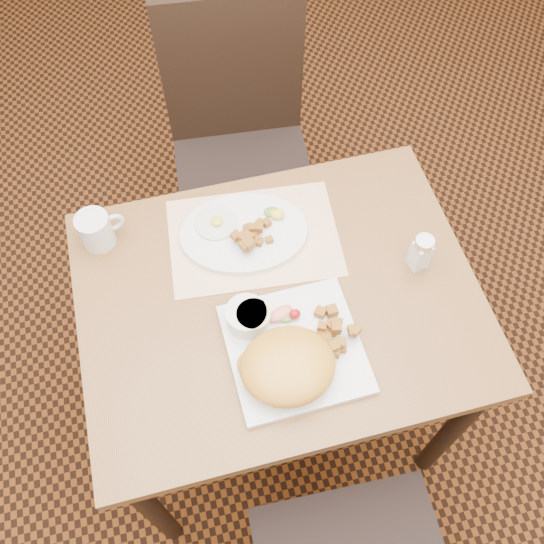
{
  "coord_description": "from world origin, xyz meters",
  "views": [
    {
      "loc": [
        -0.18,
        -0.62,
        1.95
      ],
      "look_at": [
        -0.01,
        0.03,
        0.82
      ],
      "focal_mm": 40.0,
      "sensor_mm": 36.0,
      "label": 1
    }
  ],
  "objects_px": {
    "coffee_mug": "(96,230)",
    "table": "(279,318)",
    "plate_square": "(295,349)",
    "plate_oval": "(244,233)",
    "salt_shaker": "(421,252)",
    "chair_far": "(240,140)"
  },
  "relations": [
    {
      "from": "salt_shaker",
      "to": "chair_far",
      "type": "bearing_deg",
      "value": 112.31
    },
    {
      "from": "table",
      "to": "plate_square",
      "type": "bearing_deg",
      "value": -90.75
    },
    {
      "from": "salt_shaker",
      "to": "coffee_mug",
      "type": "relative_size",
      "value": 0.91
    },
    {
      "from": "plate_square",
      "to": "plate_oval",
      "type": "height_order",
      "value": "plate_oval"
    },
    {
      "from": "salt_shaker",
      "to": "table",
      "type": "bearing_deg",
      "value": -179.53
    },
    {
      "from": "plate_oval",
      "to": "salt_shaker",
      "type": "distance_m",
      "value": 0.41
    },
    {
      "from": "plate_oval",
      "to": "table",
      "type": "bearing_deg",
      "value": -77.83
    },
    {
      "from": "plate_square",
      "to": "salt_shaker",
      "type": "bearing_deg",
      "value": 22.55
    },
    {
      "from": "table",
      "to": "chair_far",
      "type": "height_order",
      "value": "chair_far"
    },
    {
      "from": "chair_far",
      "to": "coffee_mug",
      "type": "height_order",
      "value": "chair_far"
    },
    {
      "from": "chair_far",
      "to": "salt_shaker",
      "type": "distance_m",
      "value": 0.77
    },
    {
      "from": "plate_oval",
      "to": "salt_shaker",
      "type": "relative_size",
      "value": 3.05
    },
    {
      "from": "salt_shaker",
      "to": "plate_oval",
      "type": "bearing_deg",
      "value": 154.23
    },
    {
      "from": "salt_shaker",
      "to": "coffee_mug",
      "type": "distance_m",
      "value": 0.75
    },
    {
      "from": "table",
      "to": "plate_square",
      "type": "xyz_separation_m",
      "value": [
        -0.0,
        -0.14,
        0.12
      ]
    },
    {
      "from": "table",
      "to": "coffee_mug",
      "type": "xyz_separation_m",
      "value": [
        -0.37,
        0.25,
        0.15
      ]
    },
    {
      "from": "chair_far",
      "to": "plate_square",
      "type": "height_order",
      "value": "chair_far"
    },
    {
      "from": "chair_far",
      "to": "salt_shaker",
      "type": "height_order",
      "value": "chair_far"
    },
    {
      "from": "plate_square",
      "to": "coffee_mug",
      "type": "height_order",
      "value": "coffee_mug"
    },
    {
      "from": "coffee_mug",
      "to": "table",
      "type": "bearing_deg",
      "value": -34.19
    },
    {
      "from": "plate_square",
      "to": "coffee_mug",
      "type": "relative_size",
      "value": 2.56
    },
    {
      "from": "plate_oval",
      "to": "plate_square",
      "type": "bearing_deg",
      "value": -83.28
    }
  ]
}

